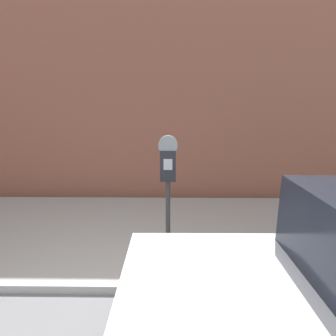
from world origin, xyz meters
name	(u,v)px	position (x,y,z in m)	size (l,w,h in m)	color
sidewalk	(140,231)	(0.00, 2.20, 0.05)	(24.00, 2.80, 0.10)	#9E9B96
building_facade	(146,33)	(0.00, 4.00, 3.40)	(24.00, 0.30, 6.81)	#935642
parking_meter	(168,173)	(0.46, 1.30, 1.25)	(0.22, 0.12, 1.59)	#2D2D30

